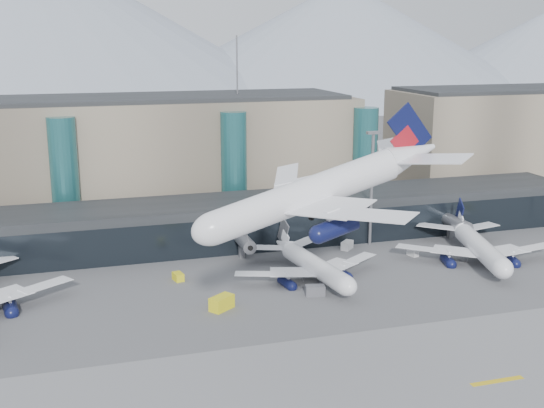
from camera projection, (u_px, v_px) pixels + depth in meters
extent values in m
plane|color=#515154|center=(320.00, 353.00, 100.65)|extent=(900.00, 900.00, 0.00)
cube|color=slate|center=(361.00, 403.00, 86.68)|extent=(400.00, 40.00, 0.04)
cube|color=gold|center=(497.00, 381.00, 92.25)|extent=(8.00, 1.00, 0.02)
cube|color=black|center=(230.00, 222.00, 153.45)|extent=(170.00, 18.00, 10.00)
cube|color=black|center=(239.00, 237.00, 145.40)|extent=(170.00, 0.40, 8.00)
cylinder|color=slate|center=(242.00, 238.00, 143.40)|extent=(2.80, 14.00, 2.80)
cube|color=slate|center=(242.00, 252.00, 144.11)|extent=(1.20, 1.20, 2.40)
cylinder|color=slate|center=(451.00, 221.00, 157.34)|extent=(2.80, 14.00, 2.80)
cube|color=slate|center=(451.00, 233.00, 158.05)|extent=(1.20, 1.20, 2.40)
cube|color=gray|center=(105.00, 160.00, 173.90)|extent=(130.00, 30.00, 30.00)
cube|color=black|center=(101.00, 99.00, 170.23)|extent=(123.50, 28.00, 1.00)
cube|color=gray|center=(509.00, 140.00, 207.35)|extent=(70.00, 30.00, 30.00)
cube|color=black|center=(513.00, 89.00, 203.68)|extent=(66.50, 28.00, 1.00)
cylinder|color=#246265|center=(65.00, 178.00, 156.45)|extent=(6.40, 6.40, 28.00)
cylinder|color=#246265|center=(234.00, 169.00, 167.60)|extent=(6.40, 6.40, 28.00)
cylinder|color=#246265|center=(365.00, 161.00, 177.36)|extent=(6.40, 6.40, 28.00)
cylinder|color=slate|center=(237.00, 67.00, 178.21)|extent=(0.40, 0.40, 16.00)
cone|color=gray|center=(17.00, 22.00, 424.58)|extent=(400.00, 400.00, 110.00)
cone|color=gray|center=(343.00, 42.00, 488.87)|extent=(340.00, 340.00, 85.00)
cylinder|color=slate|center=(371.00, 190.00, 150.73)|extent=(0.70, 0.70, 25.00)
cube|color=slate|center=(373.00, 133.00, 147.70)|extent=(3.00, 1.20, 0.60)
cylinder|color=white|center=(318.00, 180.00, 90.25)|extent=(26.42, 6.66, 4.33)
ellipsoid|color=white|center=(225.00, 187.00, 85.54)|extent=(6.43, 4.86, 4.33)
cone|color=white|center=(426.00, 169.00, 96.27)|extent=(7.83, 4.98, 4.33)
cube|color=white|center=(366.00, 199.00, 82.68)|extent=(14.86, 19.33, 0.22)
cylinder|color=#0D123B|center=(345.00, 213.00, 84.68)|extent=(5.42, 2.84, 2.38)
cube|color=white|center=(448.00, 174.00, 91.50)|extent=(8.43, 10.17, 0.17)
cube|color=white|center=(302.00, 172.00, 99.52)|extent=(12.31, 19.72, 0.22)
cylinder|color=#0D123B|center=(299.00, 190.00, 97.48)|extent=(5.42, 2.84, 2.38)
cube|color=white|center=(406.00, 162.00, 100.93)|extent=(7.21, 10.40, 0.17)
cube|color=#0D123B|center=(429.00, 145.00, 95.58)|extent=(6.47, 0.84, 7.62)
cube|color=maroon|center=(422.00, 154.00, 95.49)|extent=(4.34, 0.69, 4.17)
cylinder|color=slate|center=(254.00, 206.00, 87.62)|extent=(0.18, 0.18, 3.47)
cylinder|color=black|center=(254.00, 218.00, 87.98)|extent=(0.79, 0.34, 0.77)
cylinder|color=black|center=(334.00, 215.00, 89.34)|extent=(1.02, 0.47, 0.99)
cylinder|color=black|center=(317.00, 206.00, 94.03)|extent=(1.02, 0.47, 0.99)
cube|color=white|center=(20.00, 279.00, 119.49)|extent=(19.05, 15.64, 0.22)
cylinder|color=#0D123B|center=(8.00, 296.00, 117.77)|extent=(3.15, 5.53, 2.38)
cylinder|color=white|center=(311.00, 258.00, 130.96)|extent=(6.65, 22.38, 3.66)
ellipsoid|color=white|center=(340.00, 276.00, 121.20)|extent=(4.33, 5.58, 3.66)
cone|color=white|center=(280.00, 238.00, 143.46)|extent=(4.49, 6.75, 3.66)
cube|color=white|center=(343.00, 254.00, 135.68)|extent=(16.16, 13.07, 0.18)
cylinder|color=#0D123B|center=(337.00, 266.00, 134.24)|extent=(2.60, 4.65, 2.01)
cube|color=white|center=(299.00, 235.00, 145.20)|extent=(8.50, 7.37, 0.15)
cube|color=white|center=(271.00, 264.00, 129.31)|extent=(16.66, 9.77, 0.18)
cylinder|color=#0D123B|center=(282.00, 274.00, 129.40)|extent=(2.60, 4.65, 2.01)
cube|color=white|center=(261.00, 240.00, 141.64)|extent=(8.79, 5.79, 0.15)
cube|color=slate|center=(279.00, 224.00, 143.05)|extent=(0.97, 5.44, 6.44)
cube|color=white|center=(281.00, 231.00, 142.47)|extent=(0.76, 3.66, 3.52)
cylinder|color=slate|center=(331.00, 283.00, 124.69)|extent=(0.15, 0.15, 2.93)
cylinder|color=black|center=(331.00, 289.00, 124.99)|extent=(0.32, 0.68, 0.65)
cylinder|color=black|center=(319.00, 273.00, 133.55)|extent=(0.44, 0.87, 0.84)
cylinder|color=black|center=(299.00, 276.00, 131.77)|extent=(0.44, 0.87, 0.84)
cylinder|color=white|center=(478.00, 240.00, 141.45)|extent=(10.27, 24.47, 4.02)
ellipsoid|color=white|center=(499.00, 258.00, 129.67)|extent=(5.36, 6.49, 4.02)
cone|color=white|center=(457.00, 220.00, 156.56)|extent=(5.71, 7.75, 4.02)
cube|color=white|center=(516.00, 240.00, 143.50)|extent=(18.08, 8.74, 0.20)
cylinder|color=#0D123B|center=(508.00, 252.00, 142.59)|extent=(3.41, 5.27, 2.21)
cube|color=white|center=(478.00, 219.00, 156.63)|extent=(9.56, 5.37, 0.16)
cube|color=white|center=(434.00, 241.00, 143.09)|extent=(17.04, 15.70, 0.20)
cylinder|color=#0D123B|center=(446.00, 252.00, 142.28)|extent=(3.41, 5.27, 2.21)
cube|color=white|center=(436.00, 219.00, 156.40)|extent=(8.94, 8.70, 0.16)
cube|color=#0D123B|center=(457.00, 206.00, 156.14)|extent=(1.81, 5.86, 7.08)
cube|color=white|center=(458.00, 212.00, 155.41)|extent=(1.33, 3.95, 3.87)
cylinder|color=slate|center=(491.00, 265.00, 133.82)|extent=(0.16, 0.16, 3.22)
cylinder|color=black|center=(491.00, 272.00, 134.15)|extent=(0.43, 0.76, 0.71)
cylinder|color=black|center=(487.00, 257.00, 143.47)|extent=(0.59, 0.98, 0.92)
cylinder|color=black|center=(464.00, 257.00, 143.36)|extent=(0.59, 0.98, 0.92)
cube|color=yellow|center=(178.00, 277.00, 130.56)|extent=(2.14, 2.91, 1.51)
cube|color=#535358|center=(315.00, 291.00, 122.78)|extent=(3.76, 2.47, 1.93)
cube|color=silver|center=(347.00, 245.00, 149.84)|extent=(3.50, 3.48, 1.84)
cube|color=silver|center=(413.00, 253.00, 145.30)|extent=(2.00, 2.68, 1.39)
cube|color=yellow|center=(222.00, 303.00, 116.49)|extent=(4.83, 4.40, 2.39)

